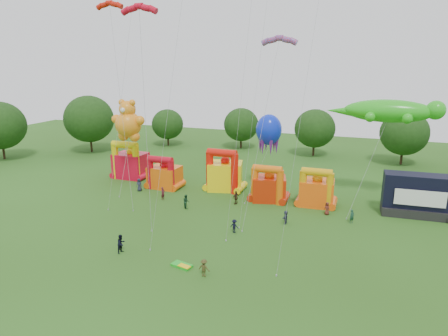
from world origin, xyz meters
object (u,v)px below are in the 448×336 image
(bouncy_castle_0, at_px, (130,163))
(spectator_0, at_px, (139,185))
(stage_trailer, at_px, (419,196))
(octopus_kite, at_px, (263,152))
(teddy_bear_kite, at_px, (126,144))
(gecko_kite, at_px, (373,152))
(spectator_4, at_px, (236,198))
(bouncy_castle_2, at_px, (225,174))

(bouncy_castle_0, relative_size, spectator_0, 3.29)
(stage_trailer, xyz_separation_m, octopus_kite, (-20.98, 3.02, 3.43))
(bouncy_castle_0, bearing_deg, octopus_kite, 1.17)
(teddy_bear_kite, distance_m, gecko_kite, 35.52)
(stage_trailer, relative_size, gecko_kite, 0.57)
(octopus_kite, bearing_deg, stage_trailer, -8.20)
(octopus_kite, xyz_separation_m, spectator_4, (-1.97, -6.87, -5.09))
(stage_trailer, height_order, spectator_4, stage_trailer)
(bouncy_castle_0, distance_m, spectator_0, 7.97)
(stage_trailer, xyz_separation_m, spectator_4, (-22.95, -3.85, -1.66))
(teddy_bear_kite, distance_m, spectator_0, 6.50)
(stage_trailer, distance_m, octopus_kite, 21.47)
(octopus_kite, bearing_deg, spectator_4, -105.98)
(stage_trailer, bearing_deg, gecko_kite, 162.90)
(teddy_bear_kite, distance_m, spectator_4, 19.15)
(bouncy_castle_2, xyz_separation_m, stage_trailer, (26.56, -1.65, 0.11))
(spectator_0, bearing_deg, teddy_bear_kite, 149.37)
(stage_trailer, bearing_deg, bouncy_castle_2, 176.45)
(teddy_bear_kite, xyz_separation_m, gecko_kite, (35.30, 3.87, 0.67))
(stage_trailer, distance_m, gecko_kite, 7.77)
(spectator_4, bearing_deg, bouncy_castle_2, -111.78)
(stage_trailer, distance_m, teddy_bear_kite, 41.36)
(spectator_0, bearing_deg, bouncy_castle_2, 16.74)
(bouncy_castle_0, distance_m, stage_trailer, 43.78)
(bouncy_castle_0, bearing_deg, spectator_4, -17.16)
(bouncy_castle_2, bearing_deg, spectator_4, -56.74)
(bouncy_castle_0, xyz_separation_m, bouncy_castle_2, (17.15, -0.91, 0.05))
(bouncy_castle_0, distance_m, gecko_kite, 38.26)
(stage_trailer, bearing_deg, spectator_4, -170.48)
(spectator_0, bearing_deg, octopus_kite, 14.09)
(bouncy_castle_2, distance_m, octopus_kite, 6.74)
(teddy_bear_kite, bearing_deg, gecko_kite, 6.25)
(bouncy_castle_0, relative_size, bouncy_castle_2, 0.98)
(spectator_0, distance_m, spectator_4, 15.56)
(bouncy_castle_2, xyz_separation_m, teddy_bear_kite, (-14.54, -3.74, 4.31))
(bouncy_castle_2, bearing_deg, spectator_0, -157.53)
(gecko_kite, relative_size, spectator_0, 7.75)
(spectator_4, bearing_deg, stage_trailer, 134.48)
(spectator_0, bearing_deg, gecko_kite, 3.09)
(bouncy_castle_2, height_order, gecko_kite, gecko_kite)
(bouncy_castle_2, height_order, octopus_kite, octopus_kite)
(bouncy_castle_2, relative_size, octopus_kite, 0.57)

